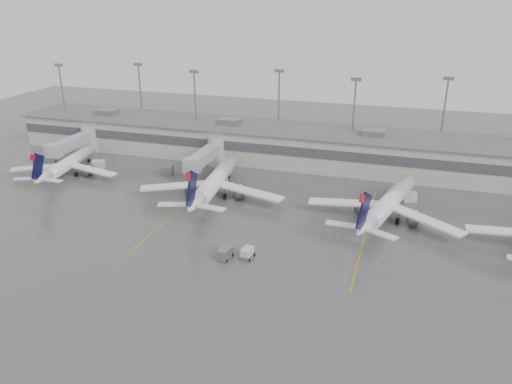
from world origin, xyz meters
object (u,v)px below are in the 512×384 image
(jet_far_left, at_px, (68,163))
(baggage_tug, at_px, (247,254))
(jet_mid_right, at_px, (388,204))
(jet_mid_left, at_px, (214,182))

(jet_far_left, height_order, baggage_tug, jet_far_left)
(jet_mid_right, bearing_deg, jet_far_left, -168.50)
(jet_mid_right, relative_size, baggage_tug, 11.16)
(baggage_tug, bearing_deg, jet_mid_left, 130.23)
(jet_mid_left, relative_size, baggage_tug, 11.71)
(jet_mid_left, distance_m, baggage_tug, 26.00)
(jet_mid_right, height_order, baggage_tug, jet_mid_right)
(baggage_tug, bearing_deg, jet_far_left, 161.76)
(jet_far_left, xyz_separation_m, jet_mid_right, (70.02, -2.96, 0.40))
(jet_far_left, xyz_separation_m, jet_mid_left, (36.21, -2.10, 0.50))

